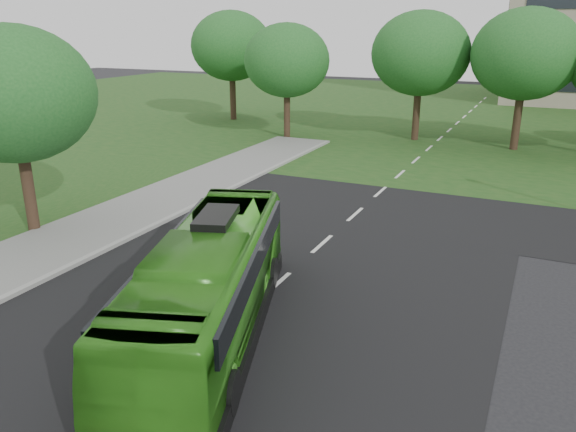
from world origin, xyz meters
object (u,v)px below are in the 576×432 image
(tree_park_f, at_px, (231,46))
(bus, at_px, (209,286))
(tree_park_a, at_px, (287,61))
(tree_park_b, at_px, (421,54))
(tree_side_near, at_px, (14,95))
(tree_park_c, at_px, (526,54))

(tree_park_f, xyz_separation_m, bus, (18.61, -33.03, -4.95))
(tree_park_a, xyz_separation_m, tree_park_f, (-8.15, 5.89, 0.75))
(tree_park_a, relative_size, tree_park_b, 0.91)
(bus, bearing_deg, tree_park_f, 100.99)
(tree_park_a, bearing_deg, tree_side_near, -91.47)
(tree_park_b, relative_size, tree_park_c, 0.99)
(tree_park_b, bearing_deg, bus, -87.35)
(tree_park_f, bearing_deg, tree_park_c, -7.91)
(tree_park_a, bearing_deg, tree_park_c, 8.97)
(tree_park_c, distance_m, bus, 30.57)
(tree_park_c, height_order, tree_side_near, tree_park_c)
(tree_park_b, xyz_separation_m, tree_side_near, (-9.65, -26.40, -0.66))
(tree_park_f, bearing_deg, tree_side_near, -75.46)
(tree_park_b, xyz_separation_m, tree_park_f, (-17.20, 2.73, 0.22))
(tree_park_b, relative_size, tree_park_f, 0.97)
(tree_park_a, distance_m, tree_side_near, 23.24)
(tree_park_b, height_order, tree_park_c, tree_park_c)
(tree_park_c, height_order, bus, tree_park_c)
(tree_park_b, bearing_deg, tree_park_a, -160.75)
(tree_park_f, bearing_deg, tree_park_a, -35.85)
(tree_park_b, relative_size, tree_side_near, 1.13)
(tree_park_a, height_order, tree_park_f, tree_park_f)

